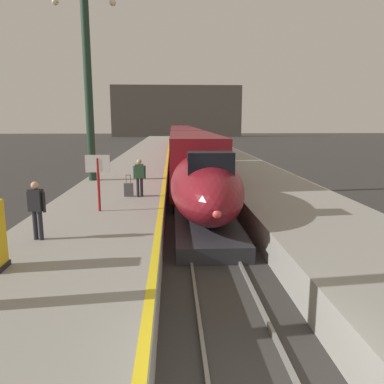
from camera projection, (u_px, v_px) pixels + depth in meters
The scene contains 12 objects.
platform_left at pixel (138, 171), 29.70m from camera, with size 4.80×110.00×1.05m, color gray.
platform_right at pixel (240, 170), 30.11m from camera, with size 4.80×110.00×1.05m, color gray.
platform_left_safety_stripe at pixel (167, 164), 29.72m from camera, with size 0.20×107.80×0.01m, color yellow.
rail_main_left at pixel (179, 172), 32.65m from camera, with size 0.08×110.00×0.12m, color slate.
rail_main_right at pixel (196, 172), 32.73m from camera, with size 0.08×110.00×0.12m, color slate.
highspeed_train_main at pixel (185, 145), 38.76m from camera, with size 2.92×57.75×3.60m.
station_column_mid at pixel (87, 68), 20.56m from camera, with size 4.00×0.68×10.48m.
passenger_near_edge at pixel (139, 175), 16.78m from camera, with size 0.57×0.25×1.69m.
passenger_mid_platform at pixel (36, 206), 10.67m from camera, with size 0.56×0.31×1.69m.
rolling_suitcase at pixel (129, 190), 16.99m from camera, with size 0.40×0.22×0.98m.
departure_info_board at pixel (98, 171), 14.01m from camera, with size 0.90×0.10×2.12m.
terminus_back_wall at pixel (177, 111), 104.50m from camera, with size 36.00×2.00×14.00m, color #4C4742.
Camera 1 is at (-1.31, -4.92, 4.41)m, focal length 35.32 mm.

